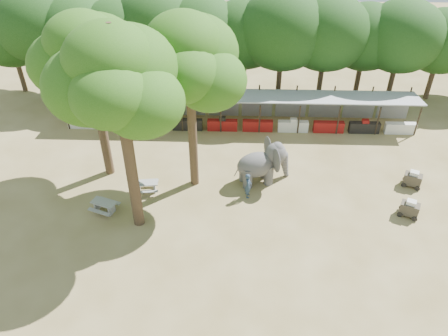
{
  "coord_description": "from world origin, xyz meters",
  "views": [
    {
      "loc": [
        -0.24,
        -17.09,
        18.18
      ],
      "look_at": [
        -1.0,
        5.0,
        2.0
      ],
      "focal_mm": 35.0,
      "sensor_mm": 36.0,
      "label": 1
    }
  ],
  "objects_px": {
    "cart_front": "(410,208)",
    "yard_tree_left": "(88,59)",
    "yard_tree_center": "(116,80)",
    "yard_tree_back": "(187,61)",
    "elephant": "(263,163)",
    "cart_back": "(413,179)",
    "picnic_table_near": "(104,205)",
    "picnic_table_far": "(147,185)",
    "handler": "(248,186)"
  },
  "relations": [
    {
      "from": "yard_tree_back",
      "to": "elephant",
      "type": "relative_size",
      "value": 2.93
    },
    {
      "from": "yard_tree_back",
      "to": "elephant",
      "type": "height_order",
      "value": "yard_tree_back"
    },
    {
      "from": "yard_tree_left",
      "to": "picnic_table_far",
      "type": "bearing_deg",
      "value": -35.76
    },
    {
      "from": "picnic_table_near",
      "to": "picnic_table_far",
      "type": "distance_m",
      "value": 3.05
    },
    {
      "from": "yard_tree_left",
      "to": "cart_front",
      "type": "xyz_separation_m",
      "value": [
        19.48,
        -4.0,
        -7.63
      ]
    },
    {
      "from": "picnic_table_near",
      "to": "picnic_table_far",
      "type": "xyz_separation_m",
      "value": [
        2.26,
        2.05,
        -0.01
      ]
    },
    {
      "from": "elephant",
      "to": "picnic_table_far",
      "type": "relative_size",
      "value": 2.35
    },
    {
      "from": "picnic_table_near",
      "to": "cart_front",
      "type": "relative_size",
      "value": 1.36
    },
    {
      "from": "yard_tree_center",
      "to": "yard_tree_back",
      "type": "distance_m",
      "value": 5.04
    },
    {
      "from": "cart_front",
      "to": "yard_tree_left",
      "type": "bearing_deg",
      "value": -166.7
    },
    {
      "from": "elephant",
      "to": "cart_front",
      "type": "xyz_separation_m",
      "value": [
        8.81,
        -3.21,
        -0.87
      ]
    },
    {
      "from": "yard_tree_left",
      "to": "yard_tree_center",
      "type": "xyz_separation_m",
      "value": [
        3.0,
        -5.0,
        1.01
      ]
    },
    {
      "from": "picnic_table_near",
      "to": "picnic_table_far",
      "type": "relative_size",
      "value": 1.15
    },
    {
      "from": "yard_tree_center",
      "to": "elephant",
      "type": "height_order",
      "value": "yard_tree_center"
    },
    {
      "from": "elephant",
      "to": "handler",
      "type": "height_order",
      "value": "elephant"
    },
    {
      "from": "yard_tree_center",
      "to": "cart_back",
      "type": "distance_m",
      "value": 19.99
    },
    {
      "from": "yard_tree_center",
      "to": "cart_back",
      "type": "relative_size",
      "value": 8.52
    },
    {
      "from": "yard_tree_center",
      "to": "yard_tree_left",
      "type": "bearing_deg",
      "value": 120.96
    },
    {
      "from": "yard_tree_left",
      "to": "yard_tree_center",
      "type": "distance_m",
      "value": 5.92
    },
    {
      "from": "elephant",
      "to": "cart_front",
      "type": "relative_size",
      "value": 2.76
    },
    {
      "from": "picnic_table_near",
      "to": "cart_back",
      "type": "bearing_deg",
      "value": 29.92
    },
    {
      "from": "cart_back",
      "to": "picnic_table_near",
      "type": "bearing_deg",
      "value": -147.23
    },
    {
      "from": "yard_tree_left",
      "to": "handler",
      "type": "relative_size",
      "value": 6.25
    },
    {
      "from": "yard_tree_center",
      "to": "cart_front",
      "type": "height_order",
      "value": "yard_tree_center"
    },
    {
      "from": "elephant",
      "to": "picnic_table_far",
      "type": "height_order",
      "value": "elephant"
    },
    {
      "from": "yard_tree_left",
      "to": "handler",
      "type": "xyz_separation_m",
      "value": [
        9.69,
        -2.5,
        -7.32
      ]
    },
    {
      "from": "picnic_table_far",
      "to": "cart_back",
      "type": "relative_size",
      "value": 1.17
    },
    {
      "from": "yard_tree_left",
      "to": "picnic_table_far",
      "type": "height_order",
      "value": "yard_tree_left"
    },
    {
      "from": "yard_tree_left",
      "to": "yard_tree_back",
      "type": "xyz_separation_m",
      "value": [
        6.0,
        -1.0,
        0.34
      ]
    },
    {
      "from": "picnic_table_near",
      "to": "cart_back",
      "type": "relative_size",
      "value": 1.35
    },
    {
      "from": "picnic_table_far",
      "to": "cart_front",
      "type": "relative_size",
      "value": 1.17
    },
    {
      "from": "yard_tree_center",
      "to": "picnic_table_near",
      "type": "height_order",
      "value": "yard_tree_center"
    },
    {
      "from": "yard_tree_left",
      "to": "elephant",
      "type": "height_order",
      "value": "yard_tree_left"
    },
    {
      "from": "cart_front",
      "to": "picnic_table_far",
      "type": "bearing_deg",
      "value": -161.29
    },
    {
      "from": "picnic_table_far",
      "to": "cart_front",
      "type": "distance_m",
      "value": 16.49
    },
    {
      "from": "picnic_table_far",
      "to": "cart_back",
      "type": "height_order",
      "value": "cart_back"
    },
    {
      "from": "handler",
      "to": "cart_front",
      "type": "relative_size",
      "value": 1.25
    },
    {
      "from": "handler",
      "to": "cart_back",
      "type": "bearing_deg",
      "value": -79.69
    },
    {
      "from": "yard_tree_left",
      "to": "yard_tree_back",
      "type": "bearing_deg",
      "value": -9.46
    },
    {
      "from": "picnic_table_near",
      "to": "yard_tree_center",
      "type": "bearing_deg",
      "value": 2.14
    },
    {
      "from": "handler",
      "to": "cart_back",
      "type": "distance_m",
      "value": 11.01
    },
    {
      "from": "elephant",
      "to": "picnic_table_near",
      "type": "distance_m",
      "value": 10.48
    },
    {
      "from": "cart_back",
      "to": "elephant",
      "type": "bearing_deg",
      "value": -157.97
    },
    {
      "from": "yard_tree_left",
      "to": "yard_tree_center",
      "type": "relative_size",
      "value": 0.92
    },
    {
      "from": "yard_tree_back",
      "to": "picnic_table_near",
      "type": "distance_m",
      "value": 10.11
    },
    {
      "from": "yard_tree_left",
      "to": "handler",
      "type": "distance_m",
      "value": 12.39
    },
    {
      "from": "cart_front",
      "to": "yard_tree_center",
      "type": "bearing_deg",
      "value": -151.62
    },
    {
      "from": "handler",
      "to": "picnic_table_near",
      "type": "xyz_separation_m",
      "value": [
        -8.86,
        -1.78,
        -0.38
      ]
    },
    {
      "from": "yard_tree_left",
      "to": "yard_tree_center",
      "type": "height_order",
      "value": "yard_tree_center"
    },
    {
      "from": "cart_back",
      "to": "handler",
      "type": "bearing_deg",
      "value": -148.88
    }
  ]
}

